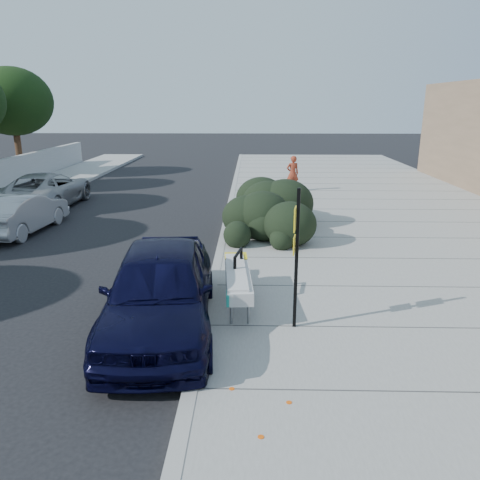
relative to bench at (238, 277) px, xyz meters
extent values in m
plane|color=black|center=(-0.60, -1.00, -0.72)|extent=(120.00, 120.00, 0.00)
cube|color=gray|center=(5.00, 4.00, -0.65)|extent=(11.20, 50.00, 0.15)
cube|color=#9E9E99|center=(-0.60, 4.00, -0.64)|extent=(0.22, 50.00, 0.17)
cylinder|color=#332114|center=(-13.10, 18.00, 0.48)|extent=(0.36, 0.36, 2.40)
ellipsoid|color=black|center=(-13.10, 18.00, 3.48)|extent=(4.40, 4.40, 3.74)
cylinder|color=gray|center=(-0.09, -0.92, -0.35)|extent=(0.05, 0.05, 0.46)
cylinder|color=gray|center=(0.23, -0.90, -0.35)|extent=(0.05, 0.05, 0.46)
cylinder|color=gray|center=(-0.22, 0.90, -0.35)|extent=(0.05, 0.05, 0.46)
cylinder|color=gray|center=(0.10, 0.92, -0.35)|extent=(0.05, 0.05, 0.46)
cylinder|color=gray|center=(-0.16, -0.01, -0.15)|extent=(0.17, 1.82, 0.04)
cylinder|color=gray|center=(0.16, 0.01, -0.15)|extent=(0.17, 1.82, 0.04)
cube|color=#B2B2B2|center=(0.00, 0.00, 0.01)|extent=(0.65, 2.42, 0.25)
cube|color=yellow|center=(-0.07, 0.94, 0.14)|extent=(0.52, 0.51, 0.02)
cube|color=teal|center=(-0.15, -1.10, 0.01)|extent=(0.07, 0.28, 0.23)
cylinder|color=black|center=(-0.06, 0.02, -0.08)|extent=(0.07, 0.07, 0.98)
cylinder|color=black|center=(0.06, 0.64, -0.08)|extent=(0.07, 0.07, 0.98)
cylinder|color=black|center=(0.00, 0.33, 0.41)|extent=(0.18, 0.64, 0.07)
cube|color=black|center=(1.07, -1.00, 0.71)|extent=(0.07, 0.07, 2.57)
cube|color=yellow|center=(1.02, -0.99, 1.46)|extent=(0.07, 0.30, 0.42)
cube|color=yellow|center=(1.02, -0.99, 0.99)|extent=(0.07, 0.28, 0.32)
ellipsoid|color=black|center=(0.90, 6.00, 0.29)|extent=(3.99, 5.12, 1.72)
imported|color=black|center=(-1.40, -0.89, 0.09)|extent=(2.33, 4.95, 1.64)
imported|color=#A2A3A7|center=(-7.25, 5.90, -0.08)|extent=(1.67, 4.02, 1.29)
imported|color=gray|center=(-8.10, 9.81, -0.01)|extent=(2.38, 5.14, 1.43)
imported|color=maroon|center=(2.18, 12.90, 0.24)|extent=(0.67, 0.52, 1.63)
camera|label=1|loc=(0.26, -8.84, 3.37)|focal=35.00mm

